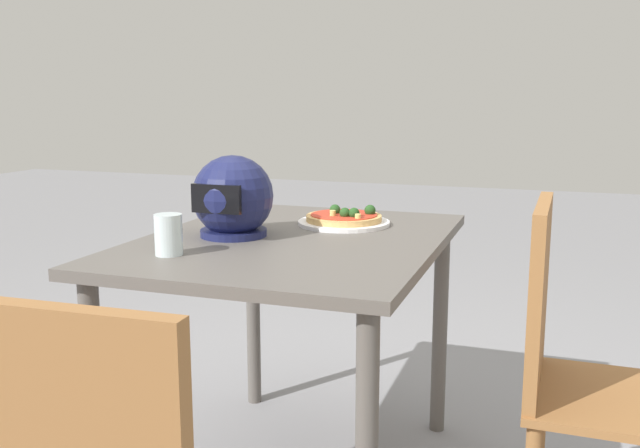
% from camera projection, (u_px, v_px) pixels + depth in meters
% --- Properties ---
extents(dining_table, '(0.81, 1.06, 0.75)m').
position_uv_depth(dining_table, '(294.00, 270.00, 2.01)').
color(dining_table, '#5B5651').
rests_on(dining_table, ground).
extents(pizza_plate, '(0.28, 0.28, 0.01)m').
position_uv_depth(pizza_plate, '(344.00, 223.00, 2.18)').
color(pizza_plate, white).
rests_on(pizza_plate, dining_table).
extents(pizza, '(0.23, 0.23, 0.05)m').
position_uv_depth(pizza, '(345.00, 217.00, 2.18)').
color(pizza, tan).
rests_on(pizza, pizza_plate).
extents(motorcycle_helmet, '(0.23, 0.23, 0.23)m').
position_uv_depth(motorcycle_helmet, '(233.00, 198.00, 1.99)').
color(motorcycle_helmet, '#191E4C').
rests_on(motorcycle_helmet, dining_table).
extents(drinking_glass, '(0.07, 0.07, 0.10)m').
position_uv_depth(drinking_glass, '(169.00, 235.00, 1.77)').
color(drinking_glass, silver).
rests_on(drinking_glass, dining_table).
extents(chair_side, '(0.41, 0.41, 0.90)m').
position_uv_depth(chair_side, '(576.00, 368.00, 1.68)').
color(chair_side, '#996638').
rests_on(chair_side, ground).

